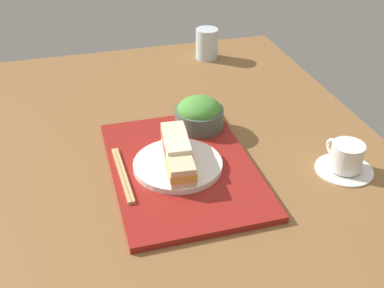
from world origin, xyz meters
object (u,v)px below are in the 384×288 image
(sandwich_plate, at_px, (178,165))
(drinking_glass, at_px, (207,44))
(salad_bowl, at_px, (199,114))
(chopsticks_pair, at_px, (123,174))
(coffee_cup, at_px, (346,159))
(sandwich_near, at_px, (174,139))
(sandwich_far, at_px, (181,170))
(sandwich_middle, at_px, (178,152))

(sandwich_plate, xyz_separation_m, drinking_glass, (-0.61, 0.26, 0.03))
(salad_bowl, height_order, drinking_glass, drinking_glass)
(sandwich_plate, distance_m, chopsticks_pair, 0.12)
(coffee_cup, bearing_deg, chopsticks_pair, -100.98)
(sandwich_near, bearing_deg, sandwich_far, -7.27)
(sandwich_near, height_order, sandwich_far, sandwich_near)
(sandwich_far, bearing_deg, coffee_cup, 84.73)
(coffee_cup, distance_m, drinking_glass, 0.71)
(salad_bowl, xyz_separation_m, chopsticks_pair, (0.16, -0.22, -0.03))
(sandwich_near, bearing_deg, coffee_cup, 67.01)
(sandwich_far, bearing_deg, drinking_glass, 158.52)
(chopsticks_pair, bearing_deg, coffee_cup, 79.02)
(sandwich_near, relative_size, chopsticks_pair, 0.39)
(sandwich_near, relative_size, salad_bowl, 0.65)
(salad_bowl, bearing_deg, coffee_cup, 46.93)
(sandwich_near, distance_m, coffee_cup, 0.39)
(coffee_cup, bearing_deg, salad_bowl, -133.07)
(sandwich_middle, distance_m, chopsticks_pair, 0.13)
(chopsticks_pair, relative_size, coffee_cup, 1.56)
(sandwich_middle, distance_m, sandwich_far, 0.06)
(chopsticks_pair, bearing_deg, salad_bowl, 125.39)
(sandwich_middle, distance_m, salad_bowl, 0.19)
(coffee_cup, xyz_separation_m, drinking_glass, (-0.71, -0.11, 0.02))
(sandwich_middle, height_order, salad_bowl, salad_bowl)
(salad_bowl, distance_m, drinking_glass, 0.48)
(sandwich_plate, xyz_separation_m, chopsticks_pair, (-0.00, -0.12, -0.00))
(sandwich_far, distance_m, drinking_glass, 0.72)
(sandwich_middle, bearing_deg, sandwich_far, -7.27)
(salad_bowl, relative_size, coffee_cup, 0.95)
(sandwich_plate, height_order, sandwich_middle, sandwich_middle)
(sandwich_middle, xyz_separation_m, salad_bowl, (-0.16, 0.10, -0.00))
(sandwich_near, height_order, chopsticks_pair, sandwich_near)
(drinking_glass, bearing_deg, salad_bowl, -19.45)
(sandwich_plate, xyz_separation_m, sandwich_near, (-0.06, 0.01, 0.03))
(sandwich_plate, xyz_separation_m, sandwich_far, (0.06, -0.01, 0.03))
(sandwich_plate, relative_size, chopsticks_pair, 0.98)
(sandwich_middle, height_order, coffee_cup, sandwich_middle)
(sandwich_plate, bearing_deg, sandwich_far, -7.27)
(coffee_cup, bearing_deg, sandwich_plate, -104.30)
(sandwich_plate, distance_m, drinking_glass, 0.66)
(sandwich_far, xyz_separation_m, chopsticks_pair, (-0.06, -0.12, -0.03))
(sandwich_far, distance_m, coffee_cup, 0.38)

